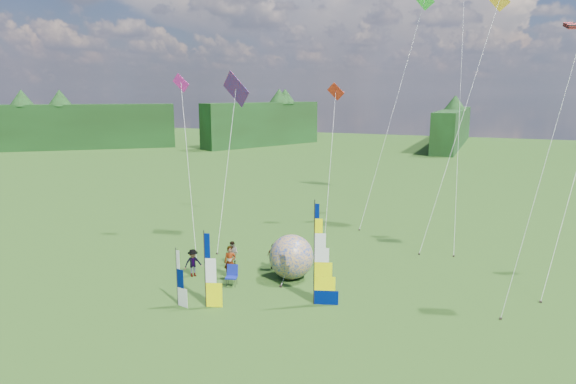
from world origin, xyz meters
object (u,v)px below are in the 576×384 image
at_px(bol_inflatable, 291,257).
at_px(spectator_a, 230,262).
at_px(feather_banner_main, 314,255).
at_px(side_banner_far, 177,278).
at_px(side_banner_left, 205,270).
at_px(kite_whale, 461,80).
at_px(spectator_c, 193,263).
at_px(spectator_d, 274,256).
at_px(spectator_b, 233,253).
at_px(camp_chair, 231,276).

height_order(bol_inflatable, spectator_a, bol_inflatable).
bearing_deg(feather_banner_main, spectator_a, 146.68).
bearing_deg(spectator_a, side_banner_far, -118.74).
height_order(side_banner_left, kite_whale, kite_whale).
xyz_separation_m(spectator_a, spectator_c, (-2.11, -0.62, -0.12)).
height_order(spectator_c, kite_whale, kite_whale).
height_order(spectator_a, spectator_d, spectator_a).
distance_m(spectator_b, spectator_d, 2.67).
relative_size(side_banner_far, camp_chair, 2.51).
distance_m(side_banner_far, kite_whale, 24.61).
xyz_separation_m(side_banner_left, spectator_d, (0.84, 6.42, -1.12)).
xyz_separation_m(feather_banner_main, spectator_d, (-4.04, 4.04, -1.83)).
xyz_separation_m(bol_inflatable, spectator_c, (-5.41, -1.91, -0.47)).
relative_size(spectator_c, camp_chair, 1.41).
distance_m(spectator_a, kite_whale, 21.25).
height_order(side_banner_far, spectator_c, side_banner_far).
relative_size(spectator_a, kite_whale, 0.08).
bearing_deg(kite_whale, bol_inflatable, -134.91).
relative_size(side_banner_far, kite_whale, 0.13).
bearing_deg(spectator_d, spectator_a, 70.51).
distance_m(side_banner_left, spectator_d, 6.57).
bearing_deg(camp_chair, kite_whale, 40.74).
relative_size(side_banner_far, spectator_b, 1.94).
bearing_deg(side_banner_far, spectator_a, 95.48).
relative_size(spectator_b, camp_chair, 1.30).
distance_m(side_banner_left, spectator_a, 4.29).
bearing_deg(bol_inflatable, spectator_d, 146.99).
height_order(bol_inflatable, camp_chair, bol_inflatable).
distance_m(side_banner_far, bol_inflatable, 6.92).
bearing_deg(spectator_d, kite_whale, -109.62).
bearing_deg(spectator_d, spectator_b, 22.54).
height_order(spectator_b, spectator_d, spectator_d).
height_order(side_banner_far, spectator_b, side_banner_far).
bearing_deg(kite_whale, spectator_d, -141.86).
distance_m(feather_banner_main, spectator_d, 6.00).
distance_m(feather_banner_main, camp_chair, 5.50).
bearing_deg(kite_whale, side_banner_far, -136.25).
bearing_deg(spectator_b, bol_inflatable, -12.09).
bearing_deg(kite_whale, spectator_a, -141.84).
distance_m(bol_inflatable, spectator_a, 3.56).
bearing_deg(camp_chair, spectator_c, 153.92).
distance_m(side_banner_left, spectator_c, 4.71).
distance_m(spectator_c, kite_whale, 22.89).
distance_m(bol_inflatable, kite_whale, 18.61).
bearing_deg(spectator_b, spectator_a, -67.21).
height_order(feather_banner_main, camp_chair, feather_banner_main).
xyz_separation_m(side_banner_left, camp_chair, (-0.19, 3.00, -1.33)).
bearing_deg(spectator_a, spectator_b, 93.03).
height_order(spectator_a, spectator_b, spectator_a).
distance_m(feather_banner_main, kite_whale, 19.49).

